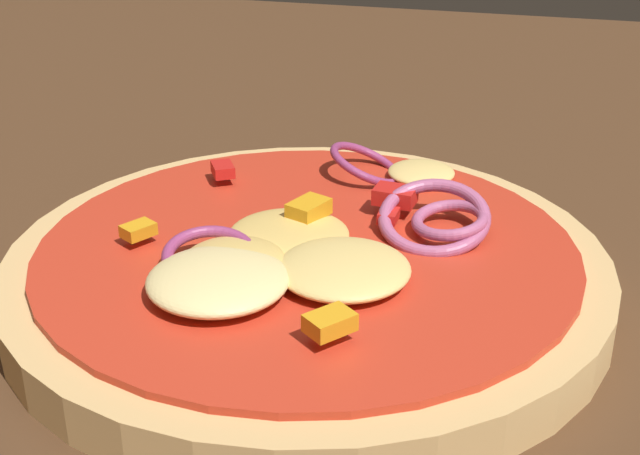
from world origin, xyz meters
The scene contains 2 objects.
dining_table centered at (0.00, 0.00, 0.02)m, with size 1.46×1.04×0.03m.
pizza centered at (0.02, -0.03, 0.04)m, with size 0.24×0.24×0.04m.
Camera 1 is at (0.11, -0.33, 0.21)m, focal length 50.44 mm.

